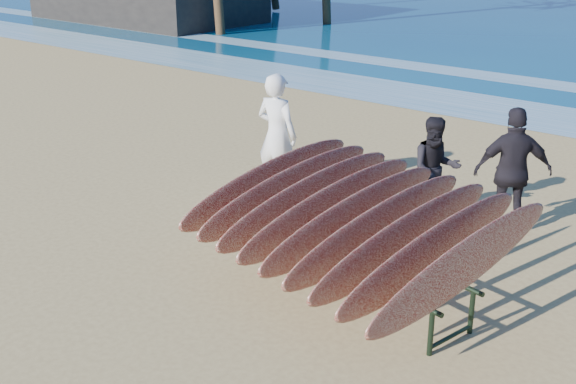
# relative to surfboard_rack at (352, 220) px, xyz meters

# --- Properties ---
(ground) EXTENTS (120.00, 120.00, 0.00)m
(ground) POSITION_rel_surfboard_rack_xyz_m (-1.04, -0.67, -0.90)
(ground) COLOR tan
(ground) RESTS_ON ground
(foam_near) EXTENTS (160.00, 160.00, 0.00)m
(foam_near) POSITION_rel_surfboard_rack_xyz_m (-1.04, 9.33, -0.89)
(foam_near) COLOR white
(foam_near) RESTS_ON ground
(surfboard_rack) EXTENTS (3.65, 3.37, 1.46)m
(surfboard_rack) POSITION_rel_surfboard_rack_xyz_m (0.00, 0.00, 0.00)
(surfboard_rack) COLOR black
(surfboard_rack) RESTS_ON ground
(person_white) EXTENTS (0.73, 0.51, 1.93)m
(person_white) POSITION_rel_surfboard_rack_xyz_m (-2.75, 1.95, 0.06)
(person_white) COLOR white
(person_white) RESTS_ON ground
(person_dark_a) EXTENTS (0.93, 0.93, 1.52)m
(person_dark_a) POSITION_rel_surfboard_rack_xyz_m (-0.33, 2.56, -0.14)
(person_dark_a) COLOR black
(person_dark_a) RESTS_ON ground
(person_dark_b) EXTENTS (1.10, 0.96, 1.78)m
(person_dark_b) POSITION_rel_surfboard_rack_xyz_m (0.71, 2.81, -0.01)
(person_dark_b) COLOR black
(person_dark_b) RESTS_ON ground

